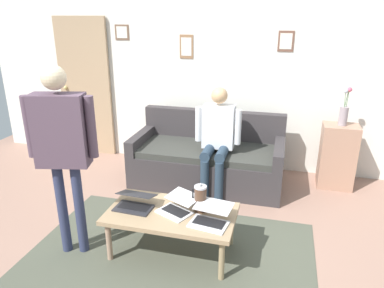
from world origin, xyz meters
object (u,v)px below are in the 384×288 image
object	(u,v)px
person_seated	(217,135)
laptop_left	(177,207)
coffee_table	(172,216)
interior_door	(85,88)
laptop_center	(135,203)
person_standing	(62,140)
side_shelf	(337,156)
couch	(208,160)
french_press	(200,198)
laptop_right	(210,217)
flower_vase	(344,112)

from	to	relation	value
person_seated	laptop_left	bearing A→B (deg)	85.18
coffee_table	person_seated	world-z (taller)	person_seated
interior_door	laptop_center	distance (m)	2.77
laptop_left	coffee_table	bearing A→B (deg)	28.85
person_standing	person_seated	size ratio (longest dim) A/B	1.34
coffee_table	laptop_left	world-z (taller)	laptop_left
interior_door	laptop_center	bearing A→B (deg)	128.31
person_seated	person_standing	bearing A→B (deg)	55.60
person_seated	interior_door	bearing A→B (deg)	-20.47
side_shelf	person_seated	xyz separation A→B (m)	(1.43, 0.51, 0.32)
laptop_left	interior_door	bearing A→B (deg)	-45.24
couch	laptop_center	size ratio (longest dim) A/B	5.35
french_press	person_standing	size ratio (longest dim) A/B	0.16
laptop_right	person_seated	size ratio (longest dim) A/B	0.29
laptop_right	flower_vase	distance (m)	2.31
laptop_right	coffee_table	bearing A→B (deg)	-11.64
laptop_left	side_shelf	bearing A→B (deg)	-130.78
interior_door	side_shelf	bearing A→B (deg)	175.15
coffee_table	flower_vase	xyz separation A→B (m)	(-1.59, -1.81, 0.60)
laptop_center	laptop_right	xyz separation A→B (m)	(-0.72, 0.07, 0.00)
flower_vase	laptop_left	bearing A→B (deg)	49.20
person_standing	laptop_left	bearing A→B (deg)	-165.91
couch	laptop_right	bearing A→B (deg)	102.87
french_press	laptop_center	bearing A→B (deg)	8.80
laptop_right	person_seated	world-z (taller)	person_seated
laptop_right	person_standing	xyz separation A→B (m)	(1.25, 0.13, 0.63)
laptop_center	person_standing	world-z (taller)	person_standing
side_shelf	laptop_center	bearing A→B (deg)	43.21
interior_door	couch	bearing A→B (deg)	163.82
interior_door	person_seated	xyz separation A→B (m)	(-2.18, 0.81, -0.30)
interior_door	coffee_table	bearing A→B (deg)	133.72
laptop_center	french_press	size ratio (longest dim) A/B	1.29
coffee_table	flower_vase	distance (m)	2.48
side_shelf	person_standing	xyz separation A→B (m)	(2.47, 2.02, 0.69)
laptop_center	flower_vase	size ratio (longest dim) A/B	0.76
laptop_left	person_standing	bearing A→B (deg)	14.09
couch	person_seated	xyz separation A→B (m)	(-0.15, 0.23, 0.42)
laptop_left	laptop_center	world-z (taller)	laptop_center
side_shelf	person_seated	world-z (taller)	person_seated
laptop_right	side_shelf	distance (m)	2.25
interior_door	french_press	xyz separation A→B (m)	(-2.27, 2.03, -0.48)
couch	laptop_left	distance (m)	1.51
laptop_center	person_standing	distance (m)	0.85
interior_door	flower_vase	distance (m)	3.63
laptop_left	french_press	size ratio (longest dim) A/B	1.53
couch	person_standing	xyz separation A→B (m)	(0.88, 1.74, 0.79)
coffee_table	french_press	bearing A→B (deg)	-160.67
laptop_right	flower_vase	size ratio (longest dim) A/B	0.82
coffee_table	flower_vase	world-z (taller)	flower_vase
flower_vase	person_seated	distance (m)	1.54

